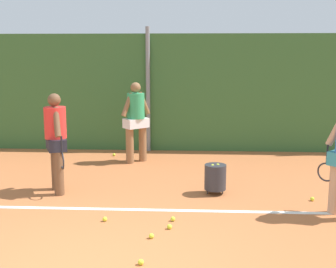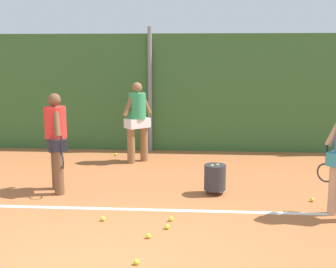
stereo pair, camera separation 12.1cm
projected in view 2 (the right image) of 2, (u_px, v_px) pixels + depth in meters
ground_plane at (117, 216)px, 6.46m from camera, size 27.48×27.48×0.00m
hedge_fence_backdrop at (151, 93)px, 10.71m from camera, size 17.86×0.25×2.76m
fence_post_center at (150, 90)px, 10.53m from camera, size 0.10×0.10×2.92m
court_baseline_paint at (121, 209)px, 6.75m from camera, size 13.05×0.10×0.01m
player_midcourt at (56, 137)px, 7.45m from camera, size 0.47×0.70×1.67m
player_backcourt_far at (137, 118)px, 9.52m from camera, size 0.57×0.55×1.71m
ball_hopper at (215, 177)px, 7.43m from camera, size 0.36×0.36×0.51m
tennis_ball_0 at (103, 219)px, 6.28m from camera, size 0.07×0.07×0.07m
tennis_ball_1 at (116, 154)px, 10.24m from camera, size 0.07×0.07×0.07m
tennis_ball_2 at (149, 236)px, 5.69m from camera, size 0.07×0.07×0.07m
tennis_ball_3 at (312, 200)px, 7.09m from camera, size 0.07×0.07×0.07m
tennis_ball_4 at (137, 262)px, 4.99m from camera, size 0.07×0.07×0.07m
tennis_ball_6 at (167, 227)px, 5.99m from camera, size 0.07×0.07×0.07m
tennis_ball_7 at (171, 219)px, 6.27m from camera, size 0.07×0.07×0.07m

